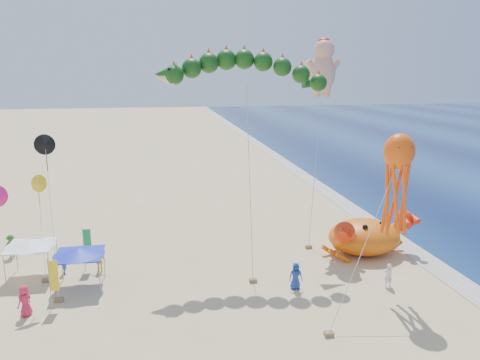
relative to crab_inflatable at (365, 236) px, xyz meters
The scene contains 11 objects.
ground 8.62m from the crab_inflatable, 159.76° to the right, with size 320.00×320.00×0.00m, color #D1B784.
foam_strip 5.19m from the crab_inflatable, 36.13° to the right, with size 320.00×320.00×0.00m, color silver.
crab_inflatable is the anchor object (origin of this frame).
dragon_kite 15.31m from the crab_inflatable, 168.84° to the left, with size 12.55×6.80×14.94m.
cherub_kite 14.02m from the crab_inflatable, 109.48° to the left, with size 3.28×4.77×16.48m.
octopus_kite 9.02m from the crab_inflatable, 101.64° to the right, with size 6.77×5.16×10.24m.
canopy_blue 20.91m from the crab_inflatable, behind, with size 3.28×3.28×2.71m.
canopy_white 24.30m from the crab_inflatable, behind, with size 3.29×3.29×2.71m.
feather_flags 24.33m from the crab_inflatable, behind, with size 8.69×6.00×3.20m.
beachgoers 18.96m from the crab_inflatable, behind, with size 26.68×10.48×1.88m.
small_kites 24.29m from the crab_inflatable, behind, with size 3.81×10.23×10.04m.
Camera 1 is at (-7.64, -28.92, 13.81)m, focal length 35.00 mm.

